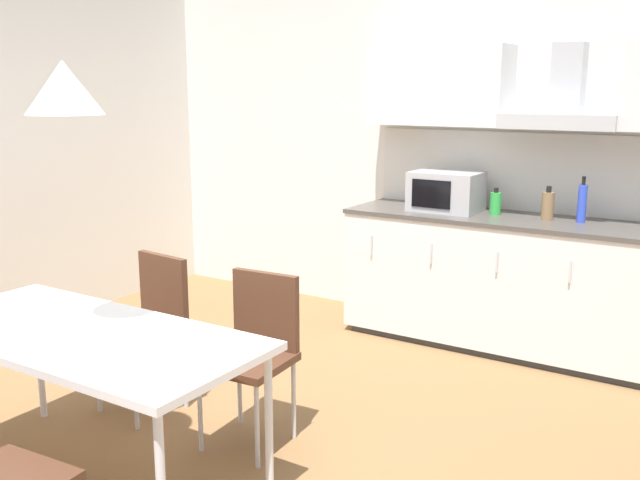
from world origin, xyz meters
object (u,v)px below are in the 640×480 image
bottle_blue (582,203)px  pendant_lamp (64,88)px  microwave (446,191)px  bottle_brown (548,205)px  bottle_green (496,203)px  chair_far_right (256,341)px  chair_far_left (151,316)px  dining_table (82,341)px

bottle_blue → pendant_lamp: pendant_lamp is taller
microwave → pendant_lamp: 2.92m
bottle_brown → bottle_green: size_ratio=1.21×
microwave → chair_far_right: bearing=-94.9°
chair_far_left → pendant_lamp: bearing=-64.2°
chair_far_left → microwave: bearing=65.6°
bottle_blue → bottle_brown: size_ratio=1.33×
dining_table → chair_far_right: chair_far_right is taller
dining_table → bottle_green: bearing=72.3°
bottle_brown → chair_far_left: bottle_brown is taller
chair_far_right → pendant_lamp: bearing=-116.1°
bottle_brown → chair_far_left: bearing=-128.5°
dining_table → pendant_lamp: (0.00, 0.00, 1.10)m
bottle_blue → bottle_green: 0.57m
chair_far_right → pendant_lamp: pendant_lamp is taller
chair_far_right → pendant_lamp: size_ratio=2.72×
chair_far_right → pendant_lamp: (-0.37, -0.76, 1.26)m
bottle_blue → bottle_brown: bearing=-174.1°
chair_far_right → bottle_brown: bearing=66.6°
microwave → chair_far_left: microwave is taller
microwave → chair_far_right: (-0.17, -2.01, -0.54)m
bottle_green → dining_table: 2.97m
bottle_green → pendant_lamp: 3.06m
bottle_green → chair_far_right: bottle_green is taller
chair_far_right → chair_far_left: same height
microwave → chair_far_left: size_ratio=0.55×
bottle_green → chair_far_left: size_ratio=0.22×
bottle_blue → bottle_brown: bottle_blue is taller
bottle_green → dining_table: size_ratio=0.11×
microwave → bottle_brown: size_ratio=2.12×
bottle_brown → dining_table: bearing=-114.1°
pendant_lamp → dining_table: bearing=-135.0°
dining_table → chair_far_right: bearing=63.9°
bottle_blue → pendant_lamp: size_ratio=0.94×
bottle_blue → bottle_brown: 0.22m
bottle_green → pendant_lamp: size_ratio=0.59×
microwave → chair_far_left: 2.27m
bottle_blue → dining_table: size_ratio=0.18×
dining_table → bottle_blue: bearing=62.5°
chair_far_right → chair_far_left: bearing=-180.0°
microwave → chair_far_left: (-0.91, -2.01, -0.54)m
bottle_blue → chair_far_left: bearing=-131.7°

